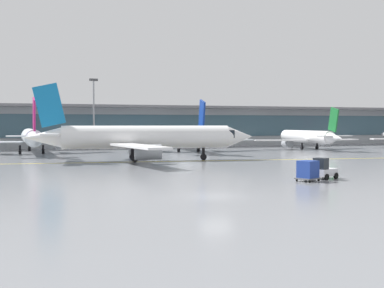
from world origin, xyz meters
TOP-DOWN VIEW (x-y plane):
  - ground_plane at (0.00, 0.00)m, footprint 400.00×400.00m
  - taxiway_centreline_stripe at (2.51, 33.49)m, footprint 109.42×12.05m
  - terminal_concourse at (0.00, 78.64)m, footprint 224.83×11.00m
  - gate_airplane_2 at (-13.91, 58.98)m, footprint 27.17×29.27m
  - gate_airplane_3 at (15.09, 56.66)m, footprint 26.98×29.09m
  - gate_airplane_4 at (41.93, 56.97)m, footprint 24.28×26.09m
  - taxiing_regional_jet at (2.08, 35.54)m, footprint 33.71×31.17m
  - baggage_tug at (14.00, 7.36)m, footprint 2.95×2.44m
  - cargo_dolly_lead at (11.53, 6.20)m, footprint 2.58×2.34m
  - apron_light_mast_1 at (-1.45, 69.76)m, footprint 1.80×0.36m

SIDE VIEW (x-z plane):
  - ground_plane at x=0.00m, z-range 0.00..0.00m
  - taxiway_centreline_stripe at x=2.51m, z-range 0.00..0.01m
  - baggage_tug at x=14.00m, z-range -0.16..1.94m
  - cargo_dolly_lead at x=11.53m, z-range 0.08..2.02m
  - gate_airplane_4 at x=41.93m, z-range -1.73..6.92m
  - gate_airplane_3 at x=15.09m, z-range -1.93..7.70m
  - gate_airplane_2 at x=-13.91m, z-range -1.94..7.75m
  - taxiing_regional_jet at x=2.08m, z-range -2.23..8.93m
  - terminal_concourse at x=0.00m, z-range 0.12..9.72m
  - apron_light_mast_1 at x=-1.45m, z-range 0.69..15.59m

